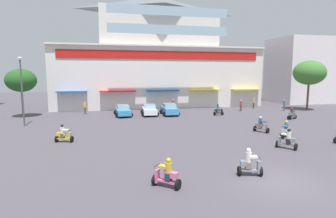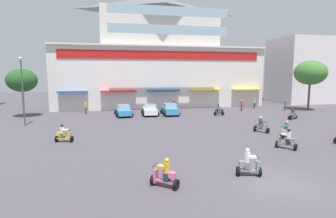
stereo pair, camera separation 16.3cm
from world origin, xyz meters
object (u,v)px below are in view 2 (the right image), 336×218
Objects in this scene: scooter_rider_5 at (64,135)px; scooter_rider_4 at (293,115)px; pedestrian_3 at (254,103)px; scooter_rider_1 at (286,131)px; parked_car_2 at (170,109)px; plaza_tree_1 at (310,73)px; pedestrian_2 at (86,107)px; parked_car_0 at (123,110)px; scooter_rider_0 at (287,141)px; scooter_rider_6 at (219,111)px; plaza_tree_0 at (22,81)px; scooter_rider_8 at (261,126)px; pedestrian_4 at (285,104)px; parked_car_1 at (150,110)px; streetlamp_near at (22,86)px; pedestrian_1 at (242,105)px; pedestrian_0 at (174,104)px; scooter_rider_2 at (249,165)px; scooter_rider_7 at (165,175)px.

scooter_rider_4 is at bearing 12.83° from scooter_rider_5.
pedestrian_3 reaches higher than scooter_rider_4.
parked_car_2 is at bearing 115.30° from scooter_rider_1.
pedestrian_2 is (-33.21, 3.24, -4.77)m from plaza_tree_1.
parked_car_0 is 1.06× the size of parked_car_2.
pedestrian_3 is at bearing 85.22° from scooter_rider_4.
scooter_rider_0 reaches higher than scooter_rider_6.
plaza_tree_0 is 4.03× the size of scooter_rider_8.
parked_car_0 is 2.97× the size of scooter_rider_5.
parked_car_0 is 2.63× the size of pedestrian_4.
scooter_rider_0 is 27.07m from pedestrian_2.
scooter_rider_4 is (20.28, -7.17, -0.13)m from parked_car_0.
plaza_tree_1 is at bearing -5.56° from pedestrian_2.
scooter_rider_1 reaches higher than parked_car_1.
pedestrian_3 reaches higher than scooter_rider_6.
scooter_rider_5 is 0.20× the size of streetlamp_near.
parked_car_1 is 2.65× the size of pedestrian_3.
scooter_rider_6 is 0.90× the size of pedestrian_2.
parked_car_1 is 2.61× the size of pedestrian_1.
plaza_tree_1 is 36.27m from scooter_rider_5.
plaza_tree_0 is 4.13× the size of scooter_rider_5.
plaza_tree_0 is 16.82m from parked_car_1.
pedestrian_3 is (8.52, 5.69, 0.33)m from scooter_rider_6.
scooter_rider_5 is 0.90× the size of pedestrian_0.
plaza_tree_0 is 40.85m from plaza_tree_1.
pedestrian_0 is 0.98× the size of pedestrian_2.
pedestrian_0 is at bearing 52.75° from scooter_rider_5.
scooter_rider_4 is at bearing 51.71° from scooter_rider_0.
scooter_rider_0 is (4.95, -18.25, -0.14)m from parked_car_2.
scooter_rider_5 is at bearing -179.96° from scooter_rider_8.
plaza_tree_0 reaches higher than scooter_rider_2.
pedestrian_4 reaches higher than scooter_rider_0.
parked_car_0 is 6.26m from parked_car_2.
scooter_rider_2 is 0.92× the size of pedestrian_2.
plaza_tree_1 is 4.84× the size of scooter_rider_2.
parked_car_2 is at bearing -179.67° from plaza_tree_1.
pedestrian_1 is (6.46, 19.69, 0.31)m from scooter_rider_0.
scooter_rider_4 is 25.31m from scooter_rider_7.
pedestrian_0 reaches higher than parked_car_2.
scooter_rider_6 is at bearing -55.92° from pedestrian_0.
plaza_tree_0 is at bearing 173.65° from parked_car_2.
pedestrian_2 is (7.58, 1.26, -3.77)m from plaza_tree_0.
parked_car_2 is at bearing 88.70° from scooter_rider_2.
pedestrian_2 is (-17.59, 15.95, 0.33)m from scooter_rider_8.
scooter_rider_0 is 0.92× the size of pedestrian_4.
scooter_rider_1 is 19.01m from scooter_rider_5.
pedestrian_1 reaches higher than scooter_rider_8.
scooter_rider_7 is at bearing -124.29° from pedestrian_1.
pedestrian_3 is (0.89, 10.63, 0.35)m from scooter_rider_4.
parked_car_1 is 20.81m from pedestrian_4.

